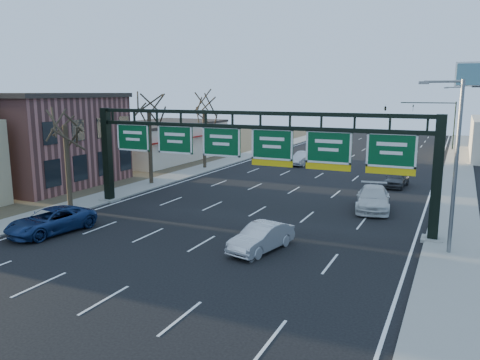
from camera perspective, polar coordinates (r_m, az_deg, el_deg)
The scene contains 19 objects.
ground at distance 24.98m, azimuth -6.99°, elevation -9.02°, with size 160.00×160.00×0.00m, color black.
sidewalk_left at distance 48.00m, azimuth -7.25°, elevation 0.62°, with size 3.00×120.00×0.12m, color gray.
sidewalk_right at distance 40.70m, azimuth 24.87°, elevation -2.12°, with size 3.00×120.00×0.12m, color gray.
dirt_strip_left at distance 55.45m, azimuth -17.96°, elevation 1.50°, with size 21.00×120.00×0.06m, color #473D2B.
lane_markings at distance 42.63m, azimuth 7.44°, elevation -0.74°, with size 21.60×120.00×0.01m, color white.
sign_gantry at distance 30.74m, azimuth 1.03°, elevation 3.67°, with size 24.60×1.20×7.20m.
brick_block at distance 46.21m, azimuth -22.68°, elevation 4.62°, with size 10.40×12.40×8.30m.
cream_strip at distance 59.89m, azimuth -9.72°, elevation 4.77°, with size 10.90×18.40×4.70m.
tree_gantry at distance 35.59m, azimuth -20.69°, elevation 7.96°, with size 3.60×3.60×8.48m.
tree_mid at distance 43.15m, azimuth -11.10°, elevation 9.79°, with size 3.60×3.60×9.24m.
tree_far at distance 51.57m, azimuth -4.43°, elevation 9.66°, with size 3.60×3.60×8.86m.
streetlight_near at distance 26.05m, azimuth 24.60°, elevation 2.42°, with size 2.15×0.22×9.00m.
streetlight_far at distance 59.93m, azimuth 25.17°, elevation 6.53°, with size 2.15×0.22×9.00m.
traffic_signal_mast at distance 75.21m, azimuth 20.08°, elevation 7.85°, with size 10.16×0.54×7.00m.
car_blue_suv at distance 30.49m, azimuth -22.06°, elevation -4.63°, with size 2.48×5.37×1.49m, color navy.
car_silver_sedan at distance 25.23m, azimuth 2.62°, elevation -7.01°, with size 1.53×4.40×1.45m, color #BBBBC0.
car_white_wagon at distance 35.11m, azimuth 15.91°, elevation -2.17°, with size 2.30×5.65×1.64m, color silver.
car_grey_far at distance 44.23m, azimuth 18.54°, elevation 0.15°, with size 1.71×4.24×1.45m, color #3B3D40.
car_silver_distant at distance 55.02m, azimuth 7.71°, elevation 2.64°, with size 1.63×4.67×1.54m, color silver.
Camera 1 is at (12.66, -19.83, 8.40)m, focal length 35.00 mm.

